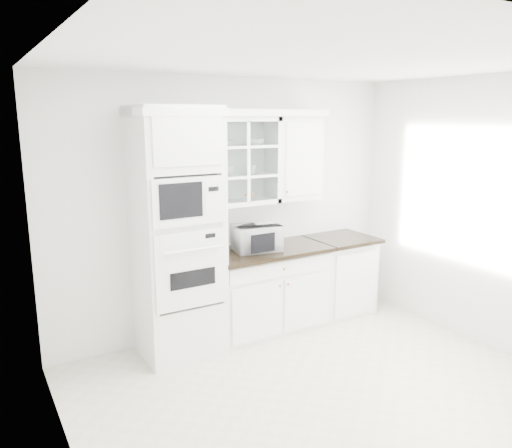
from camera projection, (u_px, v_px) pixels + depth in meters
ground at (330, 397)px, 4.17m from camera, size 4.00×3.50×0.01m
room_shell at (304, 180)px, 4.16m from camera, size 4.00×3.50×2.70m
oven_column at (178, 235)px, 4.74m from camera, size 0.76×0.68×2.40m
base_cabinet_run at (267, 289)px, 5.43m from camera, size 1.32×0.67×0.92m
extra_base_cabinet at (339, 274)px, 5.93m from camera, size 0.72×0.67×0.92m
upper_cabinet_glass at (240, 161)px, 5.13m from camera, size 0.80×0.33×0.90m
upper_cabinet_solid at (294, 158)px, 5.46m from camera, size 0.55×0.33×0.90m
crown_molding at (232, 113)px, 4.95m from camera, size 2.14×0.38×0.07m
countertop_microwave at (257, 237)px, 5.22m from camera, size 0.54×0.48×0.27m
bowl_a at (222, 143)px, 4.97m from camera, size 0.26×0.26×0.05m
bowl_b at (255, 142)px, 5.16m from camera, size 0.20×0.20×0.06m
cup_a at (227, 171)px, 5.09m from camera, size 0.14×0.14×0.10m
cup_b at (251, 170)px, 5.23m from camera, size 0.10×0.10×0.09m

